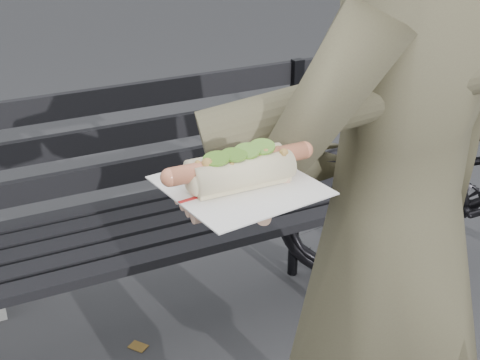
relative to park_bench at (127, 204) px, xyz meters
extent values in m
cylinder|color=black|center=(0.68, -0.24, -0.30)|extent=(0.04, 0.04, 0.45)
cylinder|color=black|center=(0.68, 0.10, -0.30)|extent=(0.04, 0.04, 0.45)
cube|color=black|center=(0.01, -0.25, -0.06)|extent=(1.50, 0.07, 0.03)
cube|color=black|center=(0.01, -0.16, -0.06)|extent=(1.50, 0.07, 0.03)
cube|color=black|center=(0.01, -0.07, -0.06)|extent=(1.50, 0.07, 0.03)
cube|color=black|center=(0.01, 0.02, -0.06)|extent=(1.50, 0.07, 0.03)
cube|color=black|center=(0.01, 0.11, -0.06)|extent=(1.50, 0.07, 0.03)
cube|color=black|center=(0.68, 0.12, 0.15)|extent=(0.04, 0.03, 0.42)
cube|color=black|center=(0.01, 0.14, 0.05)|extent=(1.50, 0.02, 0.08)
cube|color=black|center=(0.01, 0.14, 0.18)|extent=(1.50, 0.02, 0.08)
cube|color=black|center=(0.01, 0.14, 0.31)|extent=(1.50, 0.02, 0.08)
imported|color=brown|center=(0.24, -0.99, 0.34)|extent=(0.70, 0.54, 1.72)
cylinder|color=brown|center=(0.10, -1.01, 0.65)|extent=(0.51, 0.23, 0.19)
cylinder|color=#D8A384|center=(-0.11, -1.10, 0.58)|extent=(0.09, 0.08, 0.07)
ellipsoid|color=#D8A384|center=(-0.15, -1.11, 0.58)|extent=(0.10, 0.11, 0.03)
cylinder|color=#D8A384|center=(-0.20, -1.14, 0.58)|extent=(0.05, 0.02, 0.02)
cylinder|color=#D8A384|center=(-0.20, -1.12, 0.58)|extent=(0.05, 0.02, 0.02)
cylinder|color=#D8A384|center=(-0.20, -1.10, 0.58)|extent=(0.05, 0.02, 0.02)
cylinder|color=#D8A384|center=(-0.20, -1.08, 0.58)|extent=(0.05, 0.02, 0.02)
cylinder|color=#D8A384|center=(-0.14, -1.17, 0.58)|extent=(0.04, 0.05, 0.02)
cube|color=white|center=(-0.15, -1.11, 0.59)|extent=(0.21, 0.21, 0.00)
cube|color=#B21E1E|center=(-0.15, -1.11, 0.59)|extent=(0.19, 0.03, 0.00)
cylinder|color=#D77852|center=(-0.15, -1.11, 0.63)|extent=(0.20, 0.02, 0.02)
sphere|color=#D77852|center=(-0.25, -1.11, 0.63)|extent=(0.03, 0.02, 0.02)
sphere|color=#D77852|center=(-0.05, -1.11, 0.63)|extent=(0.02, 0.02, 0.02)
sphere|color=#9E6B2D|center=(-0.09, -1.13, 0.64)|extent=(0.01, 0.01, 0.01)
sphere|color=#9E6B2D|center=(-0.12, -1.10, 0.63)|extent=(0.01, 0.01, 0.01)
sphere|color=#9E6B2D|center=(-0.11, -1.11, 0.64)|extent=(0.01, 0.01, 0.01)
sphere|color=#9E6B2D|center=(-0.13, -1.13, 0.63)|extent=(0.01, 0.01, 0.01)
sphere|color=#9E6B2D|center=(-0.11, -1.12, 0.63)|extent=(0.01, 0.01, 0.01)
sphere|color=#9E6B2D|center=(-0.11, -1.13, 0.63)|extent=(0.01, 0.01, 0.01)
sphere|color=#9E6B2D|center=(-0.20, -1.10, 0.63)|extent=(0.01, 0.01, 0.01)
sphere|color=#9E6B2D|center=(-0.09, -1.11, 0.63)|extent=(0.01, 0.01, 0.01)
sphere|color=#9E6B2D|center=(-0.12, -1.12, 0.63)|extent=(0.01, 0.01, 0.01)
sphere|color=#9E6B2D|center=(-0.20, -1.13, 0.63)|extent=(0.01, 0.01, 0.01)
sphere|color=#9E6B2D|center=(-0.19, -1.12, 0.63)|extent=(0.01, 0.01, 0.01)
sphere|color=#9E6B2D|center=(-0.09, -1.13, 0.64)|extent=(0.01, 0.01, 0.01)
sphere|color=#9E6B2D|center=(-0.14, -1.10, 0.63)|extent=(0.01, 0.01, 0.01)
sphere|color=#9E6B2D|center=(-0.11, -1.12, 0.64)|extent=(0.01, 0.01, 0.01)
sphere|color=#9E6B2D|center=(-0.14, -1.10, 0.63)|extent=(0.01, 0.01, 0.01)
sphere|color=#9E6B2D|center=(-0.17, -1.13, 0.63)|extent=(0.01, 0.01, 0.01)
sphere|color=#9E6B2D|center=(-0.21, -1.11, 0.64)|extent=(0.01, 0.01, 0.01)
sphere|color=#9E6B2D|center=(-0.13, -1.10, 0.64)|extent=(0.01, 0.01, 0.01)
sphere|color=#9E6B2D|center=(-0.12, -1.11, 0.63)|extent=(0.01, 0.01, 0.01)
sphere|color=#9E6B2D|center=(-0.15, -1.12, 0.63)|extent=(0.01, 0.01, 0.01)
sphere|color=#9E6B2D|center=(-0.09, -1.12, 0.63)|extent=(0.01, 0.01, 0.01)
sphere|color=#9E6B2D|center=(-0.15, -1.12, 0.64)|extent=(0.01, 0.01, 0.01)
sphere|color=#9E6B2D|center=(-0.20, -1.12, 0.64)|extent=(0.01, 0.01, 0.01)
sphere|color=#9E6B2D|center=(-0.19, -1.11, 0.63)|extent=(0.01, 0.01, 0.01)
sphere|color=#9E6B2D|center=(-0.15, -1.10, 0.63)|extent=(0.01, 0.01, 0.01)
sphere|color=#9E6B2D|center=(-0.18, -1.10, 0.63)|extent=(0.01, 0.01, 0.01)
cylinder|color=#579027|center=(-0.18, -1.12, 0.64)|extent=(0.04, 0.04, 0.01)
cylinder|color=#579027|center=(-0.16, -1.12, 0.64)|extent=(0.04, 0.04, 0.01)
cylinder|color=#579027|center=(-0.14, -1.11, 0.64)|extent=(0.04, 0.04, 0.01)
cylinder|color=#579027|center=(-0.11, -1.11, 0.64)|extent=(0.04, 0.04, 0.01)
cube|color=brown|center=(0.93, 0.08, -0.52)|extent=(0.07, 0.08, 0.00)
cube|color=brown|center=(0.83, 0.59, -0.52)|extent=(0.07, 0.08, 0.00)
cube|color=brown|center=(0.61, 1.14, -0.52)|extent=(0.10, 0.10, 0.00)
cube|color=brown|center=(0.79, 0.00, -0.52)|extent=(0.03, 0.05, 0.00)
cube|color=brown|center=(-0.02, -0.06, -0.52)|extent=(0.07, 0.07, 0.00)
camera|label=1|loc=(-0.51, -1.84, 0.99)|focal=50.00mm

